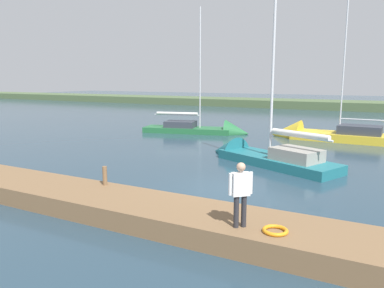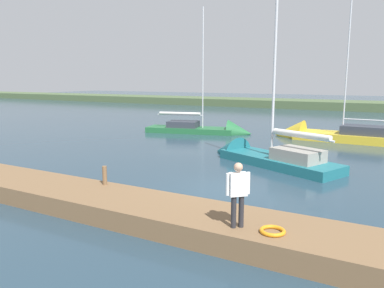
{
  "view_description": "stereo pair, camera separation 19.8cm",
  "coord_description": "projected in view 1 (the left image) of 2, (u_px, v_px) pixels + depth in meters",
  "views": [
    {
      "loc": [
        -5.64,
        13.49,
        4.47
      ],
      "look_at": [
        1.14,
        0.72,
        1.96
      ],
      "focal_mm": 34.99,
      "sensor_mm": 36.0,
      "label": 1
    },
    {
      "loc": [
        -5.81,
        13.4,
        4.47
      ],
      "look_at": [
        1.14,
        0.72,
        1.96
      ],
      "focal_mm": 34.99,
      "sensor_mm": 36.0,
      "label": 2
    }
  ],
  "objects": [
    {
      "name": "person_on_dock",
      "position": [
        240.0,
        190.0,
        9.66
      ],
      "size": [
        0.51,
        0.48,
        1.74
      ],
      "rotation": [
        0.0,
        0.0,
        2.31
      ],
      "color": "#28282D",
      "rests_on": "dock_pier"
    },
    {
      "name": "life_ring_buoy",
      "position": [
        275.0,
        230.0,
        9.47
      ],
      "size": [
        0.66,
        0.66,
        0.1
      ],
      "primitive_type": "torus",
      "color": "orange",
      "rests_on": "dock_pier"
    },
    {
      "name": "far_shoreline",
      "position": [
        348.0,
        109.0,
        56.18
      ],
      "size": [
        180.0,
        8.0,
        2.4
      ],
      "primitive_type": "cube",
      "color": "#4C603D",
      "rests_on": "ground_plane"
    },
    {
      "name": "dock_pier",
      "position": [
        173.0,
        216.0,
        11.48
      ],
      "size": [
        22.67,
        2.4,
        0.64
      ],
      "primitive_type": "cube",
      "color": "brown",
      "rests_on": "ground_plane"
    },
    {
      "name": "sailboat_mid_channel",
      "position": [
        322.0,
        137.0,
        28.13
      ],
      "size": [
        9.39,
        2.76,
        11.83
      ],
      "rotation": [
        0.0,
        0.0,
        -0.03
      ],
      "color": "gold",
      "rests_on": "ground_plane"
    },
    {
      "name": "ground_plane",
      "position": [
        225.0,
        191.0,
        15.11
      ],
      "size": [
        200.0,
        200.0,
        0.0
      ],
      "primitive_type": "plane",
      "color": "#263D4C"
    },
    {
      "name": "sailboat_far_right",
      "position": [
        258.0,
        158.0,
        20.57
      ],
      "size": [
        8.36,
        5.29,
        10.53
      ],
      "rotation": [
        0.0,
        0.0,
        -0.42
      ],
      "color": "#1E6B75",
      "rests_on": "ground_plane"
    },
    {
      "name": "sailboat_behind_pier",
      "position": [
        206.0,
        131.0,
        31.3
      ],
      "size": [
        9.11,
        4.11,
        11.16
      ],
      "rotation": [
        0.0,
        0.0,
        3.37
      ],
      "color": "#236638",
      "rests_on": "ground_plane"
    },
    {
      "name": "mooring_post_near",
      "position": [
        105.0,
        176.0,
        13.67
      ],
      "size": [
        0.16,
        0.16,
        0.7
      ],
      "primitive_type": "cylinder",
      "color": "brown",
      "rests_on": "dock_pier"
    }
  ]
}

